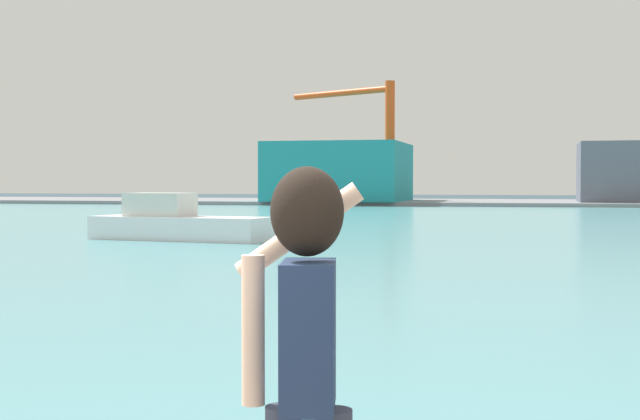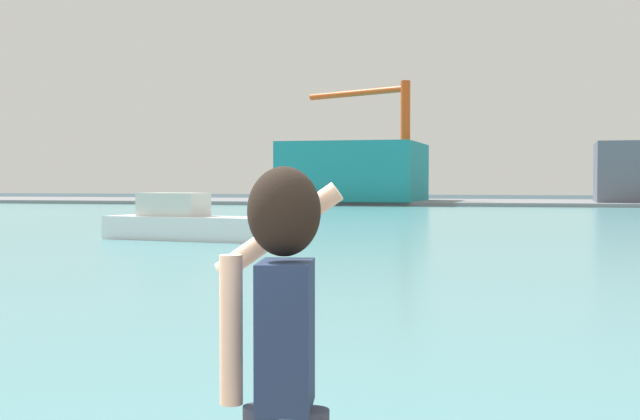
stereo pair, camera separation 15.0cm
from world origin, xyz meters
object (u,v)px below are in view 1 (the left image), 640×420
Objects in this scene: boat_moored at (176,223)px; warehouse_right at (632,172)px; warehouse_left at (340,172)px; port_crane at (372,124)px; person_photographer at (305,344)px.

warehouse_right is (23.56, 59.43, 2.65)m from boat_moored.
boat_moored is 63.98m from warehouse_right.
boat_moored is 58.40m from warehouse_left.
port_crane reaches higher than warehouse_right.
boat_moored is 0.61× the size of port_crane.
warehouse_left is at bearing -165.03° from port_crane.
person_photographer reaches higher than boat_moored.
warehouse_left reaches higher than boat_moored.
person_photographer is at bearing -77.75° from warehouse_left.
port_crane is at bearing -178.90° from warehouse_right.
warehouse_right is at bearing 2.69° from warehouse_left.
person_photographer is 90.68m from port_crane.
port_crane reaches higher than warehouse_left.
boat_moored is 0.75× the size of warehouse_right.
warehouse_left is 6.14m from port_crane.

